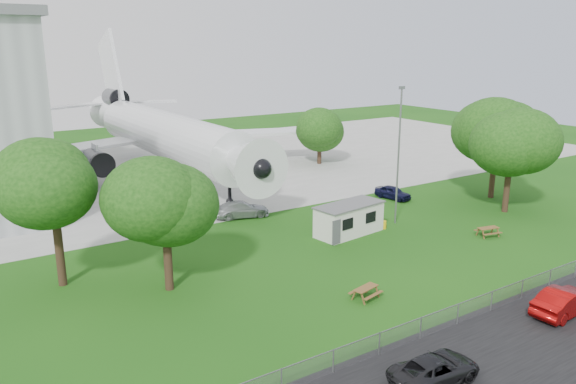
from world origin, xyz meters
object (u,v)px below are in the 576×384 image
picnic_west (365,298)px  car_centre_sedan (564,301)px  picnic_east (487,236)px  site_cabin (349,219)px  airliner (162,132)px

picnic_west → car_centre_sedan: size_ratio=0.37×
car_centre_sedan → picnic_east: bearing=-37.9°
site_cabin → picnic_east: site_cabin is taller
airliner → car_centre_sedan: airliner is taller
picnic_west → picnic_east: size_ratio=1.00×
site_cabin → picnic_west: 12.54m
picnic_east → car_centre_sedan: size_ratio=0.37×
airliner → site_cabin: 30.28m
airliner → picnic_west: airliner is taller
car_centre_sedan → picnic_west: bearing=43.0°
airliner → picnic_east: size_ratio=26.52×
airliner → site_cabin: size_ratio=6.92×
site_cabin → car_centre_sedan: 18.42m
site_cabin → picnic_west: bearing=-124.5°
picnic_west → car_centre_sedan: car_centre_sedan is taller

